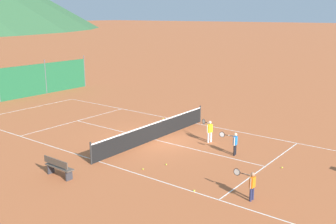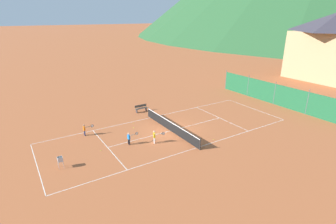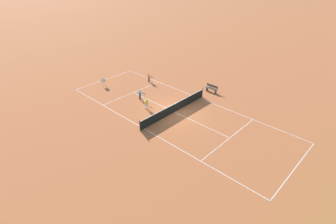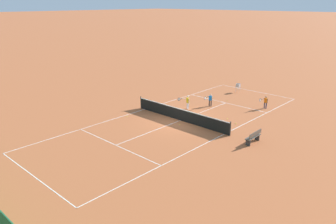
{
  "view_description": "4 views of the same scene",
  "coord_description": "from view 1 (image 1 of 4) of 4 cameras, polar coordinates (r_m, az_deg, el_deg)",
  "views": [
    {
      "loc": [
        -15.76,
        -12.93,
        6.65
      ],
      "look_at": [
        0.85,
        -0.27,
        1.43
      ],
      "focal_mm": 42.0,
      "sensor_mm": 36.0,
      "label": 1
    },
    {
      "loc": [
        19.58,
        -12.62,
        10.63
      ],
      "look_at": [
        -1.88,
        0.89,
        1.2
      ],
      "focal_mm": 28.0,
      "sensor_mm": 36.0,
      "label": 2
    },
    {
      "loc": [
        16.87,
        15.04,
        13.25
      ],
      "look_at": [
        1.77,
        0.78,
        1.07
      ],
      "focal_mm": 28.0,
      "sensor_mm": 36.0,
      "label": 3
    },
    {
      "loc": [
        -15.73,
        18.31,
        8.86
      ],
      "look_at": [
        -0.14,
        1.58,
        1.12
      ],
      "focal_mm": 35.0,
      "sensor_mm": 36.0,
      "label": 4
    }
  ],
  "objects": [
    {
      "name": "tennis_net",
      "position": [
        21.29,
        -1.97,
        -2.75
      ],
      "size": [
        9.18,
        0.08,
        1.06
      ],
      "color": "#2D2D2D",
      "rests_on": "ground"
    },
    {
      "name": "tennis_ball_by_net_right",
      "position": [
        17.46,
        -3.66,
        -8.26
      ],
      "size": [
        0.07,
        0.07,
        0.07
      ],
      "primitive_type": "sphere",
      "color": "#CCE033",
      "rests_on": "ground"
    },
    {
      "name": "tennis_ball_far_corner",
      "position": [
        25.59,
        -0.72,
        -0.94
      ],
      "size": [
        0.07,
        0.07,
        0.07
      ],
      "primitive_type": "sphere",
      "color": "#CCE033",
      "rests_on": "ground"
    },
    {
      "name": "tennis_ball_alley_right",
      "position": [
        21.47,
        -4.61,
        -3.95
      ],
      "size": [
        0.07,
        0.07,
        0.07
      ],
      "primitive_type": "sphere",
      "color": "#CCE033",
      "rests_on": "ground"
    },
    {
      "name": "tennis_ball_near_corner",
      "position": [
        15.47,
        3.82,
        -11.31
      ],
      "size": [
        0.07,
        0.07,
        0.07
      ],
      "primitive_type": "sphere",
      "color": "#CCE033",
      "rests_on": "ground"
    },
    {
      "name": "ground_plane",
      "position": [
        21.44,
        -1.96,
        -4.03
      ],
      "size": [
        600.0,
        600.0,
        0.0
      ],
      "primitive_type": "plane",
      "color": "#B25B33"
    },
    {
      "name": "player_far_baseline",
      "position": [
        20.96,
        6.02,
        -2.55
      ],
      "size": [
        0.68,
        0.91,
        1.18
      ],
      "color": "white",
      "rests_on": "ground"
    },
    {
      "name": "tennis_ball_service_box",
      "position": [
        17.93,
        -0.26,
        -7.61
      ],
      "size": [
        0.07,
        0.07,
        0.07
      ],
      "primitive_type": "sphere",
      "color": "#CCE033",
      "rests_on": "ground"
    },
    {
      "name": "player_near_service",
      "position": [
        14.85,
        11.96,
        -10.12
      ],
      "size": [
        0.38,
        0.94,
        1.11
      ],
      "color": "#23284C",
      "rests_on": "ground"
    },
    {
      "name": "courtside_bench",
      "position": [
        17.15,
        -15.61,
        -7.69
      ],
      "size": [
        0.36,
        1.5,
        0.84
      ],
      "color": "#51473D",
      "rests_on": "ground"
    },
    {
      "name": "tennis_ball_alley_left",
      "position": [
        18.3,
        16.2,
        -7.74
      ],
      "size": [
        0.07,
        0.07,
        0.07
      ],
      "primitive_type": "sphere",
      "color": "#CCE033",
      "rests_on": "ground"
    },
    {
      "name": "player_far_service",
      "position": [
        19.24,
        9.58,
        -4.3
      ],
      "size": [
        0.38,
        0.99,
        1.12
      ],
      "color": "black",
      "rests_on": "ground"
    },
    {
      "name": "court_line_markings",
      "position": [
        21.44,
        -1.96,
        -4.02
      ],
      "size": [
        8.25,
        23.85,
        0.01
      ],
      "color": "white",
      "rests_on": "ground"
    }
  ]
}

